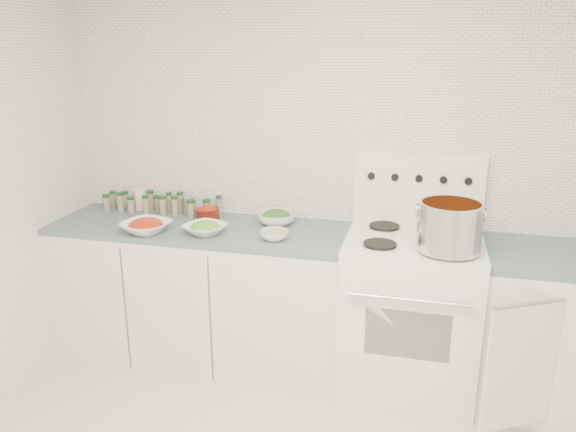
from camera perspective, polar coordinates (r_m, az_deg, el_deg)
The scene contains 13 objects.
room_walls at distance 2.00m, azimuth -0.96°, elevation 4.76°, with size 3.54×3.04×2.52m.
counter_left at distance 3.68m, azimuth -8.70°, elevation -7.67°, with size 1.85×0.62×0.90m.
stove at distance 3.41m, azimuth 12.24°, elevation -9.10°, with size 0.76×0.70×1.36m.
counter_right at distance 3.53m, azimuth 25.87°, elevation -10.49°, with size 0.89×0.82×0.90m.
stock_pot at distance 3.03m, azimuth 16.10°, elevation -0.83°, with size 0.35×0.33×0.25m.
bowl_tomato at distance 3.45m, azimuth -14.24°, elevation -1.01°, with size 0.34×0.34×0.09m.
bowl_snowpea at distance 3.36m, azimuth -8.41°, elevation -1.26°, with size 0.31×0.31×0.08m.
bowl_broccoli at distance 3.50m, azimuth -1.20°, elevation -0.13°, with size 0.25×0.25×0.10m.
bowl_zucchini at distance 3.23m, azimuth -1.40°, elevation -1.88°, with size 0.21×0.21×0.07m.
bowl_pepper at distance 3.62m, azimuth -8.17°, elevation 0.31°, with size 0.15×0.15×0.09m.
salt_canister at distance 3.93m, azimuth -14.78°, elevation 1.65°, with size 0.07×0.07×0.14m, color white.
tin_can at distance 3.77m, azimuth -10.03°, elevation 1.08°, with size 0.09×0.09×0.11m, color gray.
spice_cluster at distance 3.84m, azimuth -13.19°, elevation 1.26°, with size 0.81×0.16×0.14m.
Camera 1 is at (0.50, -1.88, 1.99)m, focal length 35.00 mm.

